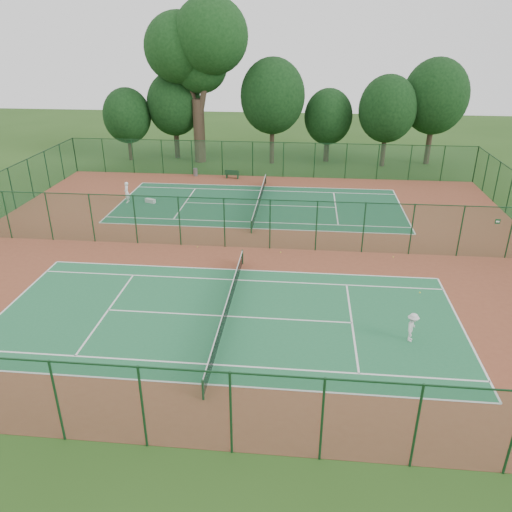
# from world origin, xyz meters

# --- Properties ---
(ground) EXTENTS (120.00, 120.00, 0.00)m
(ground) POSITION_xyz_m (0.00, 0.00, 0.00)
(ground) COLOR #264916
(ground) RESTS_ON ground
(red_pad) EXTENTS (40.00, 36.00, 0.01)m
(red_pad) POSITION_xyz_m (0.00, 0.00, 0.01)
(red_pad) COLOR brown
(red_pad) RESTS_ON ground
(court_near) EXTENTS (23.77, 10.97, 0.01)m
(court_near) POSITION_xyz_m (0.00, -9.00, 0.01)
(court_near) COLOR #216B40
(court_near) RESTS_ON red_pad
(court_far) EXTENTS (23.77, 10.97, 0.01)m
(court_far) POSITION_xyz_m (0.00, 9.00, 0.01)
(court_far) COLOR #1B5535
(court_far) RESTS_ON red_pad
(fence_north) EXTENTS (40.00, 0.09, 3.50)m
(fence_north) POSITION_xyz_m (0.00, 18.00, 1.76)
(fence_north) COLOR #1A4F2E
(fence_north) RESTS_ON ground
(fence_south) EXTENTS (40.00, 0.09, 3.50)m
(fence_south) POSITION_xyz_m (0.00, -18.00, 1.76)
(fence_south) COLOR #18482B
(fence_south) RESTS_ON ground
(fence_divider) EXTENTS (40.00, 0.09, 3.50)m
(fence_divider) POSITION_xyz_m (0.00, 0.00, 1.76)
(fence_divider) COLOR #1A4E2B
(fence_divider) RESTS_ON ground
(tennis_net_near) EXTENTS (0.10, 12.90, 0.97)m
(tennis_net_near) POSITION_xyz_m (0.00, -9.00, 0.54)
(tennis_net_near) COLOR #163E20
(tennis_net_near) RESTS_ON ground
(tennis_net_far) EXTENTS (0.10, 12.90, 0.97)m
(tennis_net_far) POSITION_xyz_m (0.00, 9.00, 0.54)
(tennis_net_far) COLOR #123119
(tennis_net_far) RESTS_ON ground
(player_near) EXTENTS (0.84, 1.08, 1.47)m
(player_near) POSITION_xyz_m (9.07, -10.30, 0.76)
(player_near) COLOR silver
(player_near) RESTS_ON court_near
(player_far) EXTENTS (0.50, 0.70, 1.79)m
(player_far) POSITION_xyz_m (-11.34, 8.57, 0.91)
(player_far) COLOR white
(player_far) RESTS_ON court_far
(trash_bin) EXTENTS (0.48, 0.48, 0.79)m
(trash_bin) POSITION_xyz_m (-7.29, 17.44, 0.40)
(trash_bin) COLOR slate
(trash_bin) RESTS_ON red_pad
(bench) EXTENTS (1.48, 0.61, 0.89)m
(bench) POSITION_xyz_m (-3.47, 16.87, 0.47)
(bench) COLOR #13361B
(bench) RESTS_ON red_pad
(kit_bag) EXTENTS (0.97, 0.65, 0.34)m
(kit_bag) POSITION_xyz_m (-9.38, 8.69, 0.18)
(kit_bag) COLOR silver
(kit_bag) RESTS_ON red_pad
(stray_ball_a) EXTENTS (0.08, 0.08, 0.08)m
(stray_ball_a) POSITION_xyz_m (2.32, -0.66, 0.05)
(stray_ball_a) COLOR yellow
(stray_ball_a) RESTS_ON red_pad
(stray_ball_b) EXTENTS (0.07, 0.07, 0.07)m
(stray_ball_b) POSITION_xyz_m (9.69, -0.67, 0.04)
(stray_ball_b) COLOR #E0EF37
(stray_ball_b) RESTS_ON red_pad
(stray_ball_c) EXTENTS (0.07, 0.07, 0.07)m
(stray_ball_c) POSITION_xyz_m (-3.39, -0.31, 0.04)
(stray_ball_c) COLOR #B2C52D
(stray_ball_c) RESTS_ON red_pad
(big_tree) EXTENTS (10.91, 7.99, 16.76)m
(big_tree) POSITION_xyz_m (-7.87, 23.66, 11.87)
(big_tree) COLOR #3C2C21
(big_tree) RESTS_ON ground
(evergreen_row) EXTENTS (39.00, 5.00, 12.00)m
(evergreen_row) POSITION_xyz_m (0.50, 24.25, 0.00)
(evergreen_row) COLOR black
(evergreen_row) RESTS_ON ground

